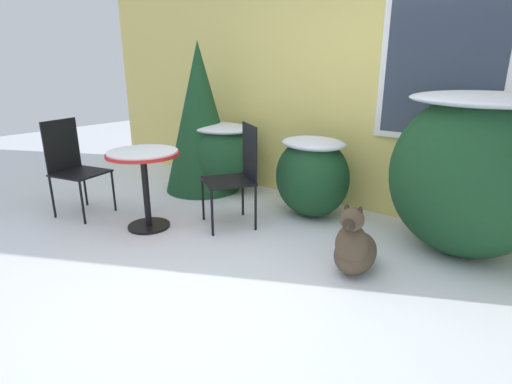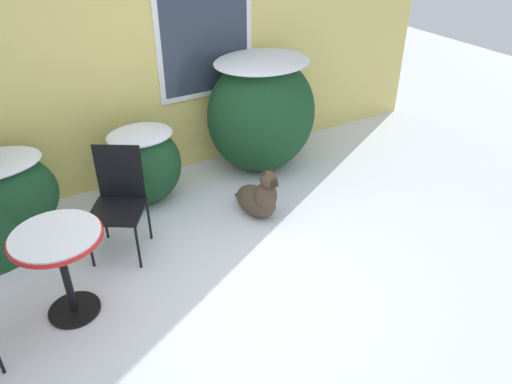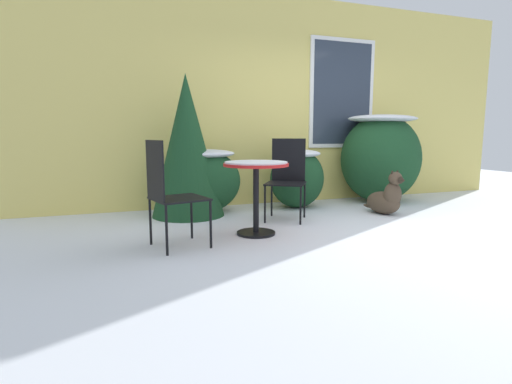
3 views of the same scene
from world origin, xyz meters
name	(u,v)px [view 1 (image 1 of 3)]	position (x,y,z in m)	size (l,w,h in m)	color
ground_plane	(206,281)	(0.00, 0.00, 0.00)	(16.00, 16.00, 0.00)	white
house_wall	(356,63)	(0.05, 2.20, 1.55)	(8.00, 0.10, 3.08)	#E5D16B
shrub_left	(220,155)	(-1.47, 1.71, 0.46)	(1.03, 0.74, 0.86)	#194223
shrub_middle	(312,174)	(-0.10, 1.66, 0.45)	(0.80, 0.66, 0.84)	#194223
shrub_right	(471,172)	(1.35, 1.69, 0.71)	(1.28, 1.09, 1.35)	#194223
evergreen_bush	(200,118)	(-1.68, 1.61, 0.91)	(0.93, 0.93, 1.81)	#194223
patio_table	(144,168)	(-1.19, 0.38, 0.60)	(0.68, 0.68, 0.77)	black
patio_chair_near_table	(237,172)	(-0.56, 1.00, 0.54)	(0.64, 0.64, 1.00)	black
patio_chair_far_side	(73,164)	(-2.11, 0.16, 0.54)	(0.56, 0.56, 1.00)	black
dog	(354,248)	(0.80, 0.81, 0.21)	(0.40, 0.69, 0.59)	#4C3D2D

